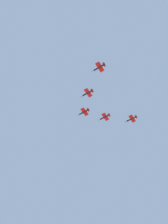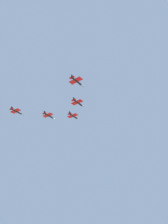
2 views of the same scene
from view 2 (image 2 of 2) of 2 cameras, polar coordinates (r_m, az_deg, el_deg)
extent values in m
cylinder|color=black|center=(168.34, -2.81, -1.02)|extent=(9.39, 2.50, 1.14)
cone|color=#9EA3AD|center=(172.16, -1.60, -1.76)|extent=(2.21, 1.37, 1.08)
cube|color=red|center=(167.97, -2.92, -0.96)|extent=(4.50, 8.68, 0.19)
cube|color=red|center=(165.67, -3.71, -0.46)|extent=(1.95, 3.70, 0.19)
cube|color=black|center=(166.19, -3.68, -0.20)|extent=(1.66, 0.41, 1.86)
cylinder|color=black|center=(169.10, -9.11, -0.88)|extent=(9.39, 2.50, 1.14)
cone|color=#9EA3AD|center=(172.51, -7.78, -1.63)|extent=(2.21, 1.37, 1.08)
cube|color=red|center=(168.78, -9.24, -0.82)|extent=(4.50, 8.68, 0.19)
cube|color=red|center=(166.74, -10.10, -0.32)|extent=(1.95, 3.70, 0.19)
cube|color=black|center=(167.26, -10.05, -0.05)|extent=(1.66, 0.41, 1.86)
cylinder|color=black|center=(152.80, -1.67, 2.43)|extent=(9.39, 2.50, 1.14)
cone|color=#9EA3AD|center=(156.56, -0.37, 1.53)|extent=(2.21, 1.37, 1.08)
cube|color=red|center=(152.44, -1.79, 2.50)|extent=(4.50, 8.68, 0.19)
cube|color=red|center=(150.19, -2.65, 3.11)|extent=(1.95, 3.70, 0.19)
cube|color=black|center=(150.76, -2.62, 3.39)|extent=(1.66, 0.41, 1.86)
cylinder|color=black|center=(168.75, -16.96, 0.18)|extent=(9.39, 2.50, 1.14)
cone|color=#9EA3AD|center=(171.54, -15.48, -0.59)|extent=(2.21, 1.37, 1.08)
cube|color=red|center=(168.48, -17.10, 0.24)|extent=(4.50, 8.68, 0.19)
cube|color=red|center=(166.84, -18.05, 0.75)|extent=(1.95, 3.70, 0.19)
cube|color=black|center=(167.34, -17.98, 1.01)|extent=(1.66, 0.41, 1.86)
cylinder|color=black|center=(133.97, -1.98, 7.94)|extent=(9.39, 2.50, 1.14)
cone|color=#9EA3AD|center=(137.47, -0.47, 6.76)|extent=(2.21, 1.37, 1.08)
cube|color=red|center=(133.62, -2.12, 8.03)|extent=(4.50, 8.68, 0.19)
cube|color=red|center=(131.56, -3.11, 8.81)|extent=(1.95, 3.70, 0.19)
cube|color=black|center=(132.20, -3.07, 9.11)|extent=(1.66, 0.41, 1.86)
camera|label=1|loc=(206.14, -49.60, -43.50)|focal=36.07mm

